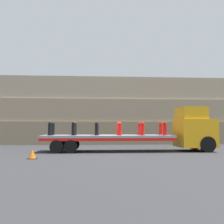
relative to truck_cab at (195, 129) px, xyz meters
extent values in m
plane|color=#2D2D30|center=(-6.39, 0.00, -1.58)|extent=(120.00, 120.00, 0.00)
cube|color=#84755B|center=(-6.39, 8.62, -0.42)|extent=(60.00, 3.00, 2.32)
cube|color=gray|center=(-6.39, 8.77, 1.89)|extent=(60.00, 3.00, 2.32)
cube|color=tan|center=(-6.39, 8.92, 4.21)|extent=(60.00, 3.00, 2.32)
cube|color=orange|center=(-0.06, 0.00, -0.28)|extent=(2.49, 2.47, 1.99)
cube|color=orange|center=(-0.31, 0.00, 1.14)|extent=(1.74, 2.28, 0.86)
cube|color=black|center=(0.63, 0.00, 0.11)|extent=(0.99, 2.18, 1.12)
cylinder|color=black|center=(0.38, -1.18, -1.04)|extent=(1.09, 0.28, 1.09)
cylinder|color=black|center=(0.38, 1.18, -1.04)|extent=(1.09, 0.28, 1.09)
cube|color=gray|center=(-6.39, 0.00, -0.50)|extent=(9.17, 2.52, 0.17)
cube|color=red|center=(-6.39, -1.22, -0.69)|extent=(9.17, 0.08, 0.20)
cube|color=red|center=(-6.39, 1.22, -0.69)|extent=(9.17, 0.08, 0.20)
cylinder|color=black|center=(-8.91, -1.16, -1.15)|extent=(0.87, 0.30, 0.87)
cylinder|color=black|center=(-8.91, 1.16, -1.15)|extent=(0.87, 0.30, 0.87)
cylinder|color=black|center=(-9.83, -1.16, -1.15)|extent=(0.87, 0.30, 0.87)
cylinder|color=black|center=(-9.83, 1.16, -1.15)|extent=(0.87, 0.30, 0.87)
cylinder|color=black|center=(-10.38, -0.55, -0.40)|extent=(0.33, 0.33, 0.03)
cylinder|color=black|center=(-10.38, -0.55, -0.05)|extent=(0.27, 0.27, 0.74)
sphere|color=black|center=(-10.38, -0.55, 0.38)|extent=(0.25, 0.25, 0.25)
cylinder|color=black|center=(-10.38, -0.75, 0.04)|extent=(0.12, 0.13, 0.12)
cylinder|color=black|center=(-10.38, -0.36, 0.04)|extent=(0.12, 0.13, 0.12)
cylinder|color=black|center=(-10.38, 0.55, -0.40)|extent=(0.33, 0.33, 0.03)
cylinder|color=black|center=(-10.38, 0.55, -0.05)|extent=(0.27, 0.27, 0.74)
sphere|color=black|center=(-10.38, 0.55, 0.38)|extent=(0.25, 0.25, 0.25)
cylinder|color=black|center=(-10.38, 0.36, 0.04)|extent=(0.12, 0.13, 0.12)
cylinder|color=black|center=(-10.38, 0.75, 0.04)|extent=(0.12, 0.13, 0.12)
cylinder|color=black|center=(-8.78, -0.55, -0.40)|extent=(0.33, 0.33, 0.03)
cylinder|color=black|center=(-8.78, -0.55, -0.05)|extent=(0.27, 0.27, 0.74)
sphere|color=black|center=(-8.78, -0.55, 0.38)|extent=(0.25, 0.25, 0.25)
cylinder|color=black|center=(-8.78, -0.75, 0.04)|extent=(0.12, 0.13, 0.12)
cylinder|color=black|center=(-8.78, -0.36, 0.04)|extent=(0.12, 0.13, 0.12)
cylinder|color=black|center=(-8.78, 0.55, -0.40)|extent=(0.33, 0.33, 0.03)
cylinder|color=black|center=(-8.78, 0.55, -0.05)|extent=(0.27, 0.27, 0.74)
sphere|color=black|center=(-8.78, 0.55, 0.38)|extent=(0.25, 0.25, 0.25)
cylinder|color=black|center=(-8.78, 0.36, 0.04)|extent=(0.12, 0.13, 0.12)
cylinder|color=black|center=(-8.78, 0.75, 0.04)|extent=(0.12, 0.13, 0.12)
cylinder|color=black|center=(-7.19, -0.55, -0.40)|extent=(0.33, 0.33, 0.03)
cylinder|color=black|center=(-7.19, -0.55, -0.05)|extent=(0.27, 0.27, 0.74)
sphere|color=black|center=(-7.19, -0.55, 0.38)|extent=(0.25, 0.25, 0.25)
cylinder|color=black|center=(-7.19, -0.75, 0.04)|extent=(0.12, 0.13, 0.12)
cylinder|color=black|center=(-7.19, -0.36, 0.04)|extent=(0.12, 0.13, 0.12)
cylinder|color=black|center=(-7.19, 0.55, -0.40)|extent=(0.33, 0.33, 0.03)
cylinder|color=black|center=(-7.19, 0.55, -0.05)|extent=(0.27, 0.27, 0.74)
sphere|color=black|center=(-7.19, 0.55, 0.38)|extent=(0.25, 0.25, 0.25)
cylinder|color=black|center=(-7.19, 0.36, 0.04)|extent=(0.12, 0.13, 0.12)
cylinder|color=black|center=(-7.19, 0.75, 0.04)|extent=(0.12, 0.13, 0.12)
cylinder|color=red|center=(-5.59, -0.55, -0.40)|extent=(0.33, 0.33, 0.03)
cylinder|color=red|center=(-5.59, -0.55, -0.05)|extent=(0.27, 0.27, 0.74)
sphere|color=red|center=(-5.59, -0.55, 0.38)|extent=(0.25, 0.25, 0.25)
cylinder|color=red|center=(-5.59, -0.75, 0.04)|extent=(0.12, 0.13, 0.12)
cylinder|color=red|center=(-5.59, -0.36, 0.04)|extent=(0.12, 0.13, 0.12)
cylinder|color=red|center=(-5.59, 0.55, -0.40)|extent=(0.33, 0.33, 0.03)
cylinder|color=red|center=(-5.59, 0.55, -0.05)|extent=(0.27, 0.27, 0.74)
sphere|color=red|center=(-5.59, 0.55, 0.38)|extent=(0.25, 0.25, 0.25)
cylinder|color=red|center=(-5.59, 0.36, 0.04)|extent=(0.12, 0.13, 0.12)
cylinder|color=red|center=(-5.59, 0.75, 0.04)|extent=(0.12, 0.13, 0.12)
cylinder|color=red|center=(-4.00, -0.55, -0.40)|extent=(0.33, 0.33, 0.03)
cylinder|color=red|center=(-4.00, -0.55, -0.05)|extent=(0.27, 0.27, 0.74)
sphere|color=red|center=(-4.00, -0.55, 0.38)|extent=(0.25, 0.25, 0.25)
cylinder|color=red|center=(-4.00, -0.75, 0.04)|extent=(0.12, 0.13, 0.12)
cylinder|color=red|center=(-4.00, -0.36, 0.04)|extent=(0.12, 0.13, 0.12)
cylinder|color=red|center=(-4.00, 0.55, -0.40)|extent=(0.33, 0.33, 0.03)
cylinder|color=red|center=(-4.00, 0.55, -0.05)|extent=(0.27, 0.27, 0.74)
sphere|color=red|center=(-4.00, 0.55, 0.38)|extent=(0.25, 0.25, 0.25)
cylinder|color=red|center=(-4.00, 0.36, 0.04)|extent=(0.12, 0.13, 0.12)
cylinder|color=red|center=(-4.00, 0.75, 0.04)|extent=(0.12, 0.13, 0.12)
cylinder|color=red|center=(-2.40, -0.55, -0.40)|extent=(0.33, 0.33, 0.03)
cylinder|color=red|center=(-2.40, -0.55, -0.05)|extent=(0.27, 0.27, 0.74)
sphere|color=red|center=(-2.40, -0.55, 0.38)|extent=(0.25, 0.25, 0.25)
cylinder|color=red|center=(-2.40, -0.75, 0.04)|extent=(0.12, 0.13, 0.12)
cylinder|color=red|center=(-2.40, -0.36, 0.04)|extent=(0.12, 0.13, 0.12)
cylinder|color=red|center=(-2.40, 0.55, -0.40)|extent=(0.33, 0.33, 0.03)
cylinder|color=red|center=(-2.40, 0.55, -0.05)|extent=(0.27, 0.27, 0.74)
sphere|color=red|center=(-2.40, 0.55, 0.38)|extent=(0.25, 0.25, 0.25)
cylinder|color=red|center=(-2.40, 0.36, 0.04)|extent=(0.12, 0.13, 0.12)
cylinder|color=red|center=(-2.40, 0.75, 0.04)|extent=(0.12, 0.13, 0.12)
cube|color=yellow|center=(-8.78, 0.00, 0.51)|extent=(0.05, 2.72, 0.01)
cube|color=yellow|center=(-7.19, 0.00, 0.51)|extent=(0.05, 2.72, 0.01)
cube|color=yellow|center=(-2.40, 0.00, 0.51)|extent=(0.05, 2.72, 0.01)
cube|color=black|center=(-10.69, -3.94, -1.57)|extent=(0.49, 0.49, 0.03)
cone|color=orange|center=(-10.69, -3.94, -1.31)|extent=(0.38, 0.38, 0.49)
camera|label=1|loc=(-7.26, -17.83, 0.07)|focal=40.00mm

